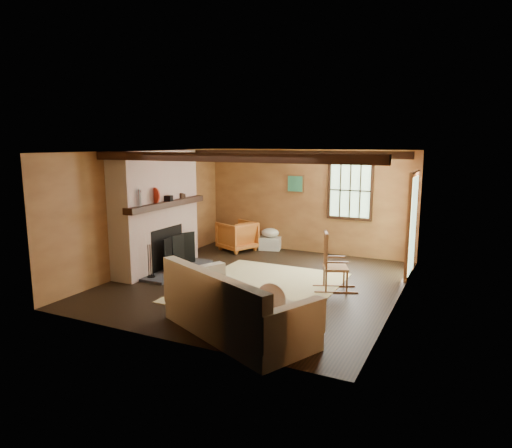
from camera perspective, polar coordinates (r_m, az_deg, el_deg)
The scene contains 10 objects.
ground at distance 8.50m, azimuth 0.06°, elevation -7.34°, with size 5.50×5.50×0.00m, color black.
room_envelope at distance 8.30m, azimuth 2.21°, elevation 3.78°, with size 5.02×5.52×2.44m.
fireplace at distance 9.40m, azimuth -12.26°, elevation 1.05°, with size 1.02×2.30×2.40m.
rug at distance 8.24m, azimuth 0.71°, elevation -7.88°, with size 2.50×3.00×0.01m, color #CBBF87.
rocking_chair at distance 8.09m, azimuth 9.65°, elevation -5.15°, with size 0.85×0.66×1.04m.
sofa at distance 6.23m, azimuth -2.72°, elevation -10.79°, with size 2.48×1.87×0.92m.
firewood_pile at distance 11.40m, azimuth -3.02°, elevation -2.19°, with size 0.65×0.12×0.24m.
laundry_basket at distance 11.04m, azimuth 1.77°, elevation -2.43°, with size 0.50×0.38×0.30m, color silver.
basket_pillow at distance 10.98m, azimuth 1.77°, elevation -1.11°, with size 0.44×0.35×0.22m, color silver.
armchair at distance 10.92m, azimuth -2.37°, elevation -1.48°, with size 0.76×0.78×0.71m, color #BF6026.
Camera 1 is at (3.52, -7.30, 2.56)m, focal length 32.00 mm.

